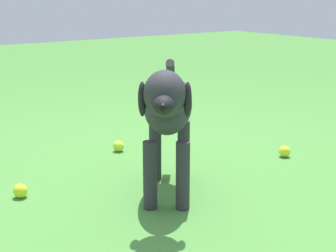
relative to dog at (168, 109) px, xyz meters
name	(u,v)px	position (x,y,z in m)	size (l,w,h in m)	color
ground	(173,177)	(-0.19, -0.21, -0.42)	(14.00, 14.00, 0.00)	#478438
dog	(168,109)	(0.00, 0.00, 0.00)	(0.62, 0.77, 0.63)	#2D2D33
tennis_ball_0	(118,146)	(-0.18, -0.75, -0.39)	(0.07, 0.07, 0.07)	#C2DF33
tennis_ball_1	(20,191)	(0.55, -0.40, -0.39)	(0.07, 0.07, 0.07)	#CAE02B
tennis_ball_2	(285,151)	(-0.90, -0.10, -0.39)	(0.07, 0.07, 0.07)	#C9E22A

